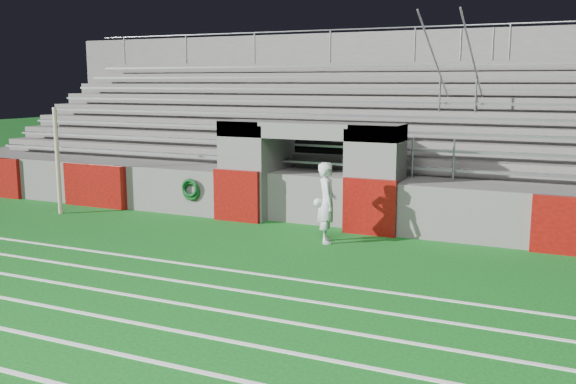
% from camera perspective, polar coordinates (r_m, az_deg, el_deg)
% --- Properties ---
extents(ground, '(90.00, 90.00, 0.00)m').
position_cam_1_polar(ground, '(13.50, -3.98, -5.73)').
color(ground, '#0E5415').
rests_on(ground, ground).
extents(field_post, '(0.11, 0.11, 2.92)m').
position_cam_1_polar(field_post, '(18.65, -19.80, 2.60)').
color(field_post, tan).
rests_on(field_post, ground).
extents(field_markings, '(28.00, 8.09, 0.01)m').
position_cam_1_polar(field_markings, '(9.65, -18.70, -12.65)').
color(field_markings, white).
rests_on(field_markings, ground).
extents(stadium_structure, '(26.00, 8.48, 5.42)m').
position_cam_1_polar(stadium_structure, '(20.47, 6.73, 3.79)').
color(stadium_structure, '#555351').
rests_on(stadium_structure, ground).
extents(goalkeeper_with_ball, '(0.68, 0.79, 1.83)m').
position_cam_1_polar(goalkeeper_with_ball, '(14.46, 3.47, -0.95)').
color(goalkeeper_with_ball, silver).
rests_on(goalkeeper_with_ball, ground).
extents(hose_coil, '(0.55, 0.15, 0.62)m').
position_cam_1_polar(hose_coil, '(17.41, -8.66, 0.23)').
color(hose_coil, '#0C3E13').
rests_on(hose_coil, ground).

